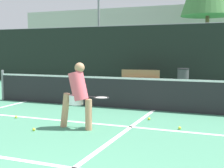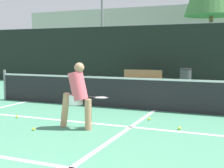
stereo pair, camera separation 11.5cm
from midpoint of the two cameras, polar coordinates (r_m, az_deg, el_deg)
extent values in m
cube|color=white|center=(4.82, -7.73, -15.04)|extent=(11.00, 0.10, 0.01)
cube|color=white|center=(7.22, 2.99, -7.84)|extent=(8.25, 0.10, 0.01)
cube|color=white|center=(6.96, 2.26, -8.36)|extent=(0.10, 4.90, 0.01)
cylinder|color=slate|center=(11.78, -19.61, -0.16)|extent=(0.09, 0.09, 1.07)
cube|color=#232326|center=(9.18, 7.31, -1.89)|extent=(11.00, 0.02, 0.95)
cube|color=white|center=(9.13, 7.35, 0.87)|extent=(11.00, 0.03, 0.06)
cube|color=black|center=(15.21, 13.14, 4.98)|extent=(24.00, 0.06, 2.99)
cylinder|color=slate|center=(15.26, 13.28, 10.68)|extent=(24.00, 0.04, 0.04)
cylinder|color=tan|center=(6.89, -4.78, -5.62)|extent=(0.15, 0.15, 0.68)
cylinder|color=tan|center=(7.22, -9.00, -4.75)|extent=(0.27, 0.17, 0.80)
cylinder|color=white|center=(7.01, -7.04, -2.88)|extent=(0.32, 0.32, 0.21)
cylinder|color=#E55966|center=(6.93, -6.66, -0.37)|extent=(0.47, 0.35, 0.69)
sphere|color=tan|center=(6.88, -6.42, 3.02)|extent=(0.22, 0.22, 0.22)
cylinder|color=#262628|center=(7.10, -4.59, -2.33)|extent=(0.30, 0.06, 0.03)
torus|color=#262628|center=(6.95, -2.40, -2.51)|extent=(0.37, 0.37, 0.02)
cylinder|color=beige|center=(6.95, -2.40, -2.51)|extent=(0.28, 0.28, 0.01)
sphere|color=#D1E033|center=(7.96, 6.37, -6.33)|extent=(0.07, 0.07, 0.07)
sphere|color=#D1E033|center=(7.09, -14.56, -8.04)|extent=(0.07, 0.07, 0.07)
sphere|color=#D1E033|center=(7.14, 11.82, -7.87)|extent=(0.07, 0.07, 0.07)
sphere|color=#D1E033|center=(8.51, -17.50, -5.77)|extent=(0.07, 0.07, 0.07)
cube|color=olive|center=(14.57, 4.82, 0.91)|extent=(1.84, 0.50, 0.04)
cube|color=olive|center=(14.73, 4.97, 1.78)|extent=(1.81, 0.18, 0.42)
cube|color=#333338|center=(14.76, 2.06, 0.13)|extent=(0.06, 0.32, 0.44)
cube|color=#333338|center=(14.46, 7.62, -0.04)|extent=(0.06, 0.32, 0.44)
cylinder|color=#3F3F42|center=(14.09, 12.62, 0.74)|extent=(0.49, 0.49, 0.94)
cylinder|color=black|center=(14.06, 12.67, 2.74)|extent=(0.52, 0.52, 0.04)
cylinder|color=slate|center=(23.09, -2.59, 12.11)|extent=(0.16, 0.16, 8.37)
cylinder|color=brown|center=(24.01, 16.77, 6.74)|extent=(0.28, 0.28, 4.29)
cube|color=#B2ADA3|center=(28.64, 17.18, 7.99)|extent=(36.00, 2.40, 5.70)
camera|label=1|loc=(0.06, -90.44, -0.05)|focal=50.00mm
camera|label=2|loc=(0.06, 89.56, 0.05)|focal=50.00mm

